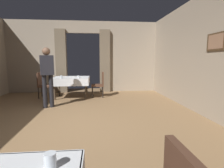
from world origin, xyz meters
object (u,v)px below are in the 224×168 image
(chair_mid_right, at_px, (100,83))
(glass_mid_c, at_px, (78,77))
(dining_table_mid, at_px, (71,80))
(chair_mid_left, at_px, (43,84))
(plate_mid_b, at_px, (75,77))
(person_waiter_by_doorway, at_px, (47,72))
(glass_mid_a, at_px, (61,77))
(glass_near_a, at_px, (50,161))

(chair_mid_right, relative_size, glass_mid_c, 10.99)
(dining_table_mid, relative_size, chair_mid_left, 1.40)
(chair_mid_left, distance_m, glass_mid_c, 1.38)
(chair_mid_right, height_order, plate_mid_b, chair_mid_right)
(glass_mid_c, bearing_deg, chair_mid_right, 20.24)
(person_waiter_by_doorway, bearing_deg, glass_mid_a, 79.10)
(chair_mid_right, height_order, person_waiter_by_doorway, person_waiter_by_doorway)
(chair_mid_right, xyz_separation_m, person_waiter_by_doorway, (-1.51, -1.35, 0.51))
(glass_near_a, relative_size, glass_mid_c, 1.07)
(chair_mid_right, xyz_separation_m, chair_mid_left, (-2.07, 0.03, 0.00))
(glass_mid_a, xyz_separation_m, person_waiter_by_doorway, (-0.19, -0.99, 0.22))
(glass_near_a, xyz_separation_m, glass_mid_a, (-0.92, 5.09, 0.01))
(chair_mid_right, xyz_separation_m, glass_mid_c, (-0.75, -0.28, 0.28))
(glass_mid_a, distance_m, person_waiter_by_doorway, 1.04)
(chair_mid_left, bearing_deg, dining_table_mid, -1.46)
(glass_mid_a, relative_size, glass_mid_c, 1.22)
(dining_table_mid, bearing_deg, glass_near_a, -83.36)
(chair_mid_right, bearing_deg, person_waiter_by_doorway, -138.35)
(plate_mid_b, bearing_deg, chair_mid_right, -9.38)
(glass_near_a, distance_m, plate_mid_b, 5.61)
(glass_mid_c, bearing_deg, plate_mid_b, 110.41)
(person_waiter_by_doorway, bearing_deg, chair_mid_right, 41.65)
(glass_mid_a, bearing_deg, plate_mid_b, 50.51)
(plate_mid_b, height_order, person_waiter_by_doorway, person_waiter_by_doorway)
(chair_mid_left, bearing_deg, glass_mid_c, -13.08)
(dining_table_mid, bearing_deg, glass_mid_c, -44.59)
(plate_mid_b, bearing_deg, person_waiter_by_doorway, -112.04)
(glass_mid_a, bearing_deg, glass_mid_c, 7.63)
(glass_mid_c, relative_size, person_waiter_by_doorway, 0.05)
(plate_mid_b, distance_m, glass_mid_c, 0.46)
(chair_mid_right, height_order, glass_mid_a, chair_mid_right)
(glass_mid_c, bearing_deg, chair_mid_left, 166.92)
(chair_mid_right, xyz_separation_m, plate_mid_b, (-0.91, 0.15, 0.24))
(glass_mid_a, bearing_deg, glass_near_a, -79.72)
(glass_mid_a, height_order, glass_mid_c, glass_mid_a)
(dining_table_mid, bearing_deg, plate_mid_b, 49.61)
(dining_table_mid, bearing_deg, chair_mid_right, -0.18)
(chair_mid_left, height_order, glass_mid_c, chair_mid_left)
(chair_mid_left, bearing_deg, person_waiter_by_doorway, -68.13)
(person_waiter_by_doorway, bearing_deg, glass_mid_c, 54.46)
(plate_mid_b, bearing_deg, glass_near_a, -84.80)
(dining_table_mid, relative_size, glass_mid_c, 15.34)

